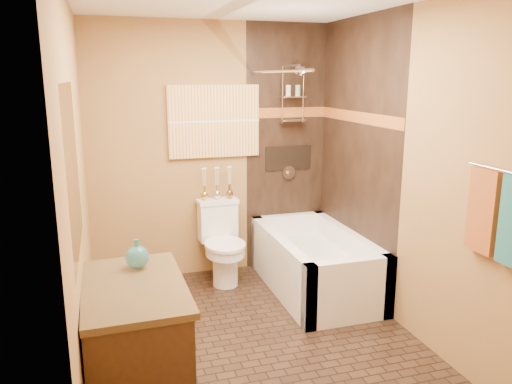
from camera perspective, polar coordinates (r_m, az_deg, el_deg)
name	(u,v)px	position (r m, az deg, el deg)	size (l,w,h in m)	color
floor	(257,341)	(3.99, 0.10, -16.62)	(3.00, 3.00, 0.00)	black
wall_left	(79,193)	(3.40, -19.61, -0.08)	(0.02, 3.00, 2.50)	olive
wall_right	(404,172)	(4.06, 16.53, 2.19)	(0.02, 3.00, 2.50)	olive
wall_back	(212,152)	(4.98, -5.02, 4.62)	(2.40, 0.02, 2.50)	olive
wall_front	(360,250)	(2.21, 11.75, -6.50)	(2.40, 0.02, 2.50)	olive
alcove_tile_back	(286,149)	(5.18, 3.45, 4.98)	(0.85, 0.01, 2.50)	black
alcove_tile_right	(356,158)	(4.68, 11.38, 3.88)	(0.01, 1.50, 2.50)	black
mosaic_band_back	(287,113)	(5.13, 3.55, 9.06)	(0.85, 0.01, 0.10)	maroon
mosaic_band_right	(357,117)	(4.64, 11.48, 8.39)	(0.01, 1.50, 0.10)	maroon
alcove_niche	(288,158)	(5.20, 3.72, 3.89)	(0.50, 0.01, 0.25)	black
shower_fixtures	(293,108)	(5.04, 4.23, 9.50)	(0.24, 0.33, 1.16)	silver
curtain_rod	(276,71)	(4.31, 2.31, 13.62)	(0.03, 0.03, 1.55)	silver
towel_bar	(503,171)	(3.18, 26.39, 2.14)	(0.02, 0.02, 0.55)	silver
towel_rust	(483,211)	(3.34, 24.54, -1.98)	(0.05, 0.22, 0.52)	#91451A
sunset_painting	(214,121)	(4.92, -4.82, 8.04)	(0.90, 0.04, 0.70)	orange
vanity_mirror	(73,171)	(2.77, -20.20, 2.32)	(0.01, 1.00, 0.90)	white
bathtub	(314,267)	(4.79, 6.68, -8.54)	(0.80, 1.50, 0.55)	white
toilet	(222,242)	(4.91, -3.90, -5.73)	(0.41, 0.60, 0.79)	white
vanity	(136,350)	(3.15, -13.56, -17.12)	(0.59, 0.95, 0.83)	black
teal_bottle	(137,254)	(3.16, -13.45, -6.88)	(0.14, 0.14, 0.22)	#277576
bud_vases	(217,182)	(4.93, -4.48, 1.10)	(0.32, 0.07, 0.32)	gold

